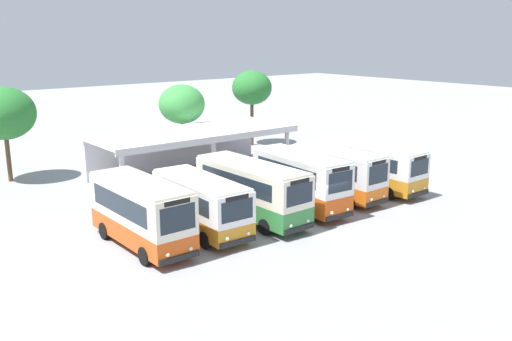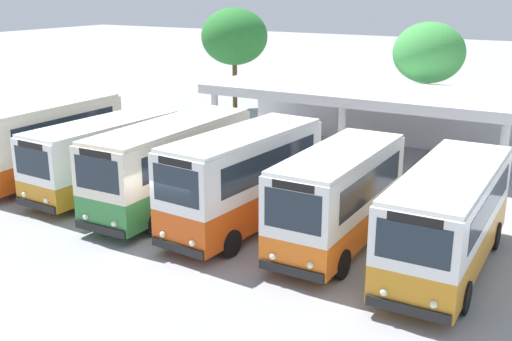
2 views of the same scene
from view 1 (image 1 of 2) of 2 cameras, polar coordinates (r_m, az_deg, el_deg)
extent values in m
plane|color=#939399|center=(31.95, 6.41, -5.40)|extent=(180.00, 180.00, 0.00)
cylinder|color=black|center=(27.52, -7.48, -7.67)|extent=(0.23, 0.90, 0.90)
cylinder|color=black|center=(26.55, -11.45, -8.66)|extent=(0.23, 0.90, 0.90)
cylinder|color=black|center=(31.14, -11.81, -5.26)|extent=(0.23, 0.90, 0.90)
cylinder|color=black|center=(30.29, -15.41, -6.02)|extent=(0.23, 0.90, 0.90)
cube|color=#D14C14|center=(28.68, -11.69, -5.99)|extent=(2.31, 7.13, 1.03)
cube|color=beige|center=(28.22, -11.83, -3.19)|extent=(2.31, 7.13, 1.90)
cube|color=beige|center=(27.95, -11.93, -1.21)|extent=(2.24, 6.92, 0.12)
cube|color=black|center=(25.88, -7.88, -8.94)|extent=(2.13, 0.12, 0.28)
cube|color=#1E2833|center=(25.25, -8.08, -4.95)|extent=(1.84, 0.07, 1.23)
cube|color=black|center=(25.01, -8.14, -3.26)|extent=(1.35, 0.06, 0.24)
cube|color=#1E2833|center=(28.79, -9.97, -2.65)|extent=(0.09, 5.69, 1.04)
cube|color=#1E2833|center=(27.83, -13.96, -3.44)|extent=(0.09, 5.69, 1.04)
sphere|color=#EAEACC|center=(26.07, -6.75, -7.99)|extent=(0.20, 0.20, 0.20)
sphere|color=#EAEACC|center=(25.49, -9.11, -8.60)|extent=(0.20, 0.20, 0.20)
cylinder|color=black|center=(29.15, -1.64, -6.30)|extent=(0.26, 0.91, 0.90)
cylinder|color=black|center=(28.06, -5.28, -7.17)|extent=(0.26, 0.91, 0.90)
cylinder|color=black|center=(32.61, -5.98, -4.15)|extent=(0.26, 0.91, 0.90)
cylinder|color=black|center=(31.64, -9.35, -4.84)|extent=(0.26, 0.91, 0.90)
cube|color=orange|center=(30.20, -5.67, -4.85)|extent=(2.56, 7.07, 0.91)
cube|color=white|center=(29.81, -5.73, -2.55)|extent=(2.56, 7.07, 1.62)
cube|color=white|center=(29.58, -5.77, -0.93)|extent=(2.48, 6.86, 0.12)
cube|color=black|center=(27.51, -1.88, -7.40)|extent=(2.14, 0.19, 0.28)
cube|color=#1E2833|center=(26.99, -1.96, -4.14)|extent=(1.85, 0.13, 1.05)
cube|color=black|center=(26.80, -1.97, -2.84)|extent=(1.35, 0.11, 0.24)
cube|color=#1E2833|center=(30.44, -4.02, -2.07)|extent=(0.29, 5.58, 0.89)
cube|color=#1E2833|center=(29.36, -7.71, -2.76)|extent=(0.29, 5.58, 0.89)
sphere|color=#EAEACC|center=(27.73, -0.83, -6.52)|extent=(0.20, 0.20, 0.20)
sphere|color=#EAEACC|center=(27.08, -2.98, -7.06)|extent=(0.20, 0.20, 0.20)
cylinder|color=black|center=(31.16, 3.97, -4.97)|extent=(0.23, 0.90, 0.90)
cylinder|color=black|center=(29.78, 0.92, -5.85)|extent=(0.23, 0.90, 0.90)
cylinder|color=black|center=(34.71, -1.65, -2.96)|extent=(0.23, 0.90, 0.90)
cylinder|color=black|center=(33.48, -4.59, -3.64)|extent=(0.23, 0.90, 0.90)
cube|color=#337F3D|center=(32.08, -0.47, -3.46)|extent=(2.40, 7.98, 1.12)
cube|color=beige|center=(31.68, -0.47, -1.01)|extent=(2.40, 7.98, 1.72)
cube|color=beige|center=(31.46, -0.48, 0.61)|extent=(2.32, 7.75, 0.12)
cube|color=black|center=(29.38, 4.51, -6.02)|extent=(2.16, 0.13, 0.28)
cube|color=#1E2833|center=(28.82, 4.52, -2.46)|extent=(1.86, 0.08, 1.12)
cube|color=black|center=(28.64, 4.54, -1.14)|extent=(1.36, 0.07, 0.24)
cube|color=#1E2833|center=(32.45, 0.95, -0.56)|extent=(0.14, 6.36, 0.94)
cube|color=#1E2833|center=(31.07, -2.20, -1.22)|extent=(0.14, 6.36, 0.94)
sphere|color=#EAEACC|center=(29.70, 5.37, -5.18)|extent=(0.20, 0.20, 0.20)
sphere|color=#EAEACC|center=(28.87, 3.61, -5.71)|extent=(0.20, 0.20, 0.20)
cylinder|color=black|center=(33.20, 8.32, -3.89)|extent=(0.28, 0.91, 0.90)
cylinder|color=black|center=(31.88, 5.57, -4.57)|extent=(0.28, 0.91, 0.90)
cylinder|color=black|center=(36.35, 3.65, -2.20)|extent=(0.28, 0.91, 0.90)
cylinder|color=black|center=(35.15, 0.99, -2.74)|extent=(0.28, 0.91, 0.90)
cube|color=#D14C14|center=(33.95, 4.56, -2.45)|extent=(2.67, 7.16, 1.20)
cube|color=silver|center=(33.56, 4.61, 0.00)|extent=(2.67, 7.16, 1.80)
cube|color=silver|center=(33.35, 4.65, 1.60)|extent=(2.59, 6.94, 0.12)
cube|color=black|center=(31.56, 8.63, -4.72)|extent=(2.07, 0.25, 0.28)
cube|color=#1E2833|center=(31.02, 8.70, -1.18)|extent=(1.79, 0.18, 1.17)
cube|color=black|center=(30.84, 8.75, 0.13)|extent=(1.31, 0.14, 0.24)
cube|color=#1E2833|center=(34.30, 5.91, 0.37)|extent=(0.43, 5.61, 0.99)
cube|color=#1E2833|center=(32.97, 3.05, -0.13)|extent=(0.43, 5.61, 0.99)
sphere|color=#EAEACC|center=(31.87, 9.42, -3.98)|extent=(0.20, 0.20, 0.20)
sphere|color=#EAEACC|center=(31.08, 7.83, -4.38)|extent=(0.20, 0.20, 0.20)
cylinder|color=black|center=(36.07, 11.83, -2.61)|extent=(0.23, 0.90, 0.90)
cylinder|color=black|center=(34.56, 9.68, -3.24)|extent=(0.23, 0.90, 0.90)
cylinder|color=black|center=(38.67, 7.12, -1.30)|extent=(0.23, 0.90, 0.90)
cylinder|color=black|center=(37.26, 4.94, -1.82)|extent=(0.23, 0.90, 0.90)
cube|color=orange|center=(36.48, 8.35, -1.57)|extent=(2.19, 6.64, 0.99)
cube|color=silver|center=(36.14, 8.43, 0.55)|extent=(2.19, 6.64, 1.78)
cube|color=silver|center=(35.94, 8.48, 2.02)|extent=(2.13, 6.44, 0.12)
cube|color=black|center=(34.51, 12.42, -3.26)|extent=(2.04, 0.11, 0.28)
cube|color=#1E2833|center=(34.06, 12.51, -0.37)|extent=(1.76, 0.06, 1.15)
cube|color=black|center=(33.90, 12.58, 0.81)|extent=(1.29, 0.06, 0.24)
cube|color=#1E2833|center=(36.97, 9.43, 0.89)|extent=(0.08, 5.30, 0.98)
cube|color=#1E2833|center=(35.44, 7.15, 0.41)|extent=(0.08, 5.30, 0.98)
sphere|color=#EAEACC|center=(34.88, 13.04, -2.58)|extent=(0.20, 0.20, 0.20)
sphere|color=#EAEACC|center=(33.98, 11.81, -2.95)|extent=(0.20, 0.20, 0.20)
cylinder|color=black|center=(38.66, 15.48, -1.71)|extent=(0.23, 0.90, 0.90)
cylinder|color=black|center=(36.95, 13.53, -2.30)|extent=(0.23, 0.90, 0.90)
cylinder|color=black|center=(41.46, 10.10, -0.37)|extent=(0.23, 0.90, 0.90)
cylinder|color=black|center=(39.87, 8.07, -0.86)|extent=(0.23, 0.90, 0.90)
cube|color=orange|center=(39.06, 11.75, -0.63)|extent=(2.38, 7.74, 1.06)
cube|color=silver|center=(38.76, 11.84, 1.26)|extent=(2.38, 7.74, 1.58)
cube|color=silver|center=(38.59, 11.91, 2.49)|extent=(2.31, 7.51, 0.12)
cube|color=black|center=(36.96, 16.40, -2.36)|extent=(2.16, 0.13, 0.28)
cube|color=#1E2833|center=(36.55, 16.53, 0.30)|extent=(1.87, 0.08, 1.03)
cube|color=black|center=(36.42, 16.60, 1.25)|extent=(1.37, 0.07, 0.24)
cube|color=#1E2833|center=(39.68, 12.76, 1.58)|extent=(0.12, 6.17, 0.87)
cube|color=#1E2833|center=(37.95, 10.66, 1.13)|extent=(0.12, 6.17, 0.87)
sphere|color=#EAEACC|center=(37.39, 16.96, -1.73)|extent=(0.20, 0.20, 0.20)
sphere|color=#EAEACC|center=(36.39, 15.86, -2.08)|extent=(0.20, 0.20, 0.20)
cylinder|color=silver|center=(37.10, -13.62, -0.40)|extent=(0.36, 0.36, 3.20)
cylinder|color=silver|center=(40.57, -4.41, 1.16)|extent=(0.36, 0.36, 3.20)
cylinder|color=silver|center=(44.93, 3.20, 2.43)|extent=(0.36, 0.36, 3.20)
cube|color=silver|center=(44.94, -8.23, 2.31)|extent=(15.22, 0.20, 3.20)
cube|color=silver|center=(42.32, -6.40, 3.99)|extent=(15.72, 6.19, 0.20)
cube|color=silver|center=(39.87, -4.04, 3.09)|extent=(15.72, 0.10, 0.28)
cylinder|color=slate|center=(42.42, -5.56, -0.22)|extent=(0.03, 0.03, 0.44)
cylinder|color=slate|center=(42.22, -5.94, -0.29)|extent=(0.03, 0.03, 0.44)
cylinder|color=slate|center=(42.70, -5.84, -0.13)|extent=(0.03, 0.03, 0.44)
cylinder|color=slate|center=(42.50, -6.22, -0.21)|extent=(0.03, 0.03, 0.44)
cube|color=#B21E1E|center=(42.40, -5.90, 0.10)|extent=(0.46, 0.46, 0.04)
cube|color=#B21E1E|center=(42.51, -6.06, 0.41)|extent=(0.44, 0.06, 0.40)
cylinder|color=slate|center=(42.70, -4.75, -0.10)|extent=(0.03, 0.03, 0.44)
cylinder|color=slate|center=(42.50, -5.13, -0.18)|extent=(0.03, 0.03, 0.44)
cylinder|color=slate|center=(42.98, -5.03, -0.02)|extent=(0.03, 0.03, 0.44)
cylinder|color=slate|center=(42.78, -5.41, -0.09)|extent=(0.03, 0.03, 0.44)
cube|color=#B21E1E|center=(42.68, -5.08, 0.22)|extent=(0.46, 0.46, 0.04)
cube|color=#B21E1E|center=(42.79, -5.25, 0.52)|extent=(0.44, 0.06, 0.40)
cylinder|color=slate|center=(43.09, -4.03, 0.04)|extent=(0.03, 0.03, 0.44)
cylinder|color=slate|center=(42.88, -4.41, -0.04)|extent=(0.03, 0.03, 0.44)
cylinder|color=slate|center=(43.36, -4.32, 0.12)|extent=(0.03, 0.03, 0.44)
cylinder|color=slate|center=(43.16, -4.69, 0.05)|extent=(0.03, 0.03, 0.44)
cube|color=#B21E1E|center=(43.07, -4.37, 0.35)|extent=(0.46, 0.46, 0.04)
cube|color=#B21E1E|center=(43.18, -4.53, 0.66)|extent=(0.44, 0.06, 0.40)
cylinder|color=brown|center=(47.56, -7.55, 3.07)|extent=(0.32, 0.32, 3.36)
ellipsoid|color=green|center=(47.08, -7.67, 6.81)|extent=(3.86, 3.86, 3.28)
cylinder|color=brown|center=(53.65, -0.42, 4.83)|extent=(0.32, 0.32, 4.14)
ellipsoid|color=#28722D|center=(53.21, -0.43, 8.55)|extent=(3.81, 3.81, 3.24)
cylinder|color=brown|center=(44.10, -24.18, 1.09)|extent=(0.32, 0.32, 3.34)
ellipsoid|color=#28722D|center=(43.55, -24.61, 5.39)|extent=(4.47, 4.47, 3.80)
camera|label=2|loc=(33.78, 40.68, 6.74)|focal=43.14mm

